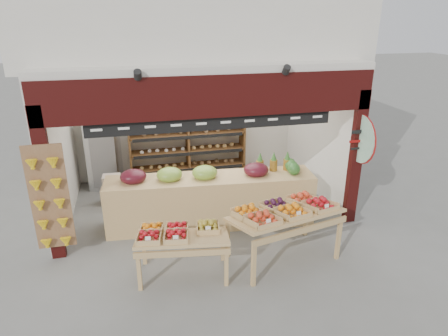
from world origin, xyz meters
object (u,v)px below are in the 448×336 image
watermelon_pile (298,205)px  refrigerator (104,153)px  back_shelving (188,137)px  cardboard_stack (123,192)px  display_table_right (284,212)px  mid_counter (210,199)px  display_table_left (176,235)px

watermelon_pile → refrigerator: bearing=148.3°
back_shelving → cardboard_stack: 2.09m
cardboard_stack → watermelon_pile: (3.54, -1.46, -0.03)m
refrigerator → back_shelving: bearing=13.6°
refrigerator → display_table_right: 4.88m
mid_counter → display_table_right: size_ratio=2.08×
display_table_right → watermelon_pile: bearing=57.5°
mid_counter → back_shelving: bearing=91.3°
refrigerator → display_table_left: bearing=-60.6°
mid_counter → refrigerator: bearing=130.9°
cardboard_stack → display_table_left: display_table_left is taller
display_table_left → watermelon_pile: size_ratio=1.94×
display_table_right → watermelon_pile: size_ratio=2.46×
refrigerator → display_table_right: (3.01, -3.83, 0.02)m
refrigerator → watermelon_pile: 4.65m
back_shelving → mid_counter: size_ratio=0.70×
cardboard_stack → display_table_right: 3.95m
display_table_left → refrigerator: bearing=107.6°
back_shelving → cardboard_stack: back_shelving is taller
refrigerator → display_table_right: size_ratio=0.89×
refrigerator → display_table_right: bearing=-40.0°
refrigerator → mid_counter: 3.16m
cardboard_stack → mid_counter: mid_counter is taller
cardboard_stack → mid_counter: size_ratio=0.24×
refrigerator → display_table_right: refrigerator is taller
cardboard_stack → display_table_right: bearing=-47.4°
cardboard_stack → refrigerator: bearing=111.2°
cardboard_stack → display_table_left: bearing=-73.7°
refrigerator → mid_counter: refrigerator is taller
back_shelving → watermelon_pile: (1.91, -2.48, -0.86)m
refrigerator → display_table_left: 4.06m
cardboard_stack → mid_counter: (1.68, -1.42, 0.30)m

